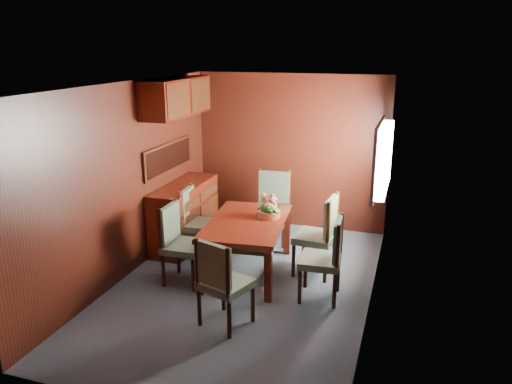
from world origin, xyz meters
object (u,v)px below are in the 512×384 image
(sideboard, at_px, (185,214))
(dining_table, at_px, (247,228))
(chair_head, at_px, (221,279))
(chair_left_near, at_px, (179,239))
(chair_right_near, at_px, (327,254))
(flower_centerpiece, at_px, (269,206))

(sideboard, xyz_separation_m, dining_table, (1.17, -0.63, 0.15))
(chair_head, bearing_deg, sideboard, 143.60)
(sideboard, relative_size, chair_left_near, 1.41)
(chair_right_near, bearing_deg, dining_table, 68.02)
(sideboard, distance_m, chair_head, 2.35)
(sideboard, xyz_separation_m, flower_centerpiece, (1.39, -0.40, 0.40))
(chair_left_near, xyz_separation_m, flower_centerpiece, (0.93, 0.71, 0.30))
(dining_table, relative_size, chair_left_near, 1.59)
(sideboard, bearing_deg, flower_centerpiece, -16.25)
(chair_left_near, relative_size, chair_right_near, 1.01)
(chair_right_near, relative_size, flower_centerpiece, 3.22)
(dining_table, distance_m, chair_head, 1.31)
(sideboard, height_order, chair_right_near, chair_right_near)
(chair_right_near, distance_m, chair_head, 1.31)
(dining_table, relative_size, flower_centerpiece, 5.14)
(flower_centerpiece, bearing_deg, sideboard, 163.75)
(chair_head, bearing_deg, chair_right_near, 64.34)
(sideboard, relative_size, flower_centerpiece, 4.57)
(flower_centerpiece, bearing_deg, chair_left_near, -142.76)
(chair_left_near, xyz_separation_m, chair_right_near, (1.79, 0.12, -0.00))
(chair_head, height_order, flower_centerpiece, flower_centerpiece)
(dining_table, relative_size, chair_head, 1.61)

